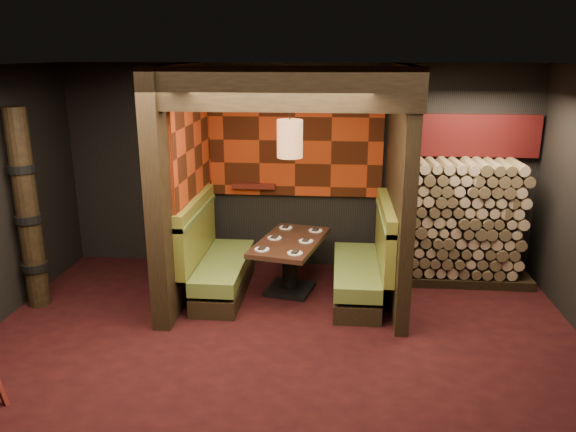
# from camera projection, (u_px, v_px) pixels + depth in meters

# --- Properties ---
(floor) EXTENTS (6.50, 5.50, 0.02)m
(floor) POSITION_uv_depth(u_px,v_px,m) (277.00, 364.00, 5.60)
(floor) COLOR black
(floor) RESTS_ON ground
(ceiling) EXTENTS (6.50, 5.50, 0.02)m
(ceiling) POSITION_uv_depth(u_px,v_px,m) (275.00, 67.00, 4.79)
(ceiling) COLOR black
(ceiling) RESTS_ON ground
(wall_back) EXTENTS (6.50, 0.02, 2.85)m
(wall_back) POSITION_uv_depth(u_px,v_px,m) (297.00, 168.00, 7.83)
(wall_back) COLOR black
(wall_back) RESTS_ON ground
(wall_front) EXTENTS (6.50, 0.02, 2.85)m
(wall_front) POSITION_uv_depth(u_px,v_px,m) (209.00, 407.00, 2.56)
(wall_front) COLOR black
(wall_front) RESTS_ON ground
(partition_left) EXTENTS (0.20, 2.20, 2.85)m
(partition_left) POSITION_uv_depth(u_px,v_px,m) (181.00, 184.00, 6.89)
(partition_left) COLOR black
(partition_left) RESTS_ON floor
(partition_right) EXTENTS (0.15, 2.10, 2.85)m
(partition_right) POSITION_uv_depth(u_px,v_px,m) (399.00, 187.00, 6.71)
(partition_right) COLOR black
(partition_right) RESTS_ON floor
(header_beam) EXTENTS (2.85, 0.18, 0.44)m
(header_beam) POSITION_uv_depth(u_px,v_px,m) (280.00, 89.00, 5.53)
(header_beam) COLOR black
(header_beam) RESTS_ON partition_left
(tapa_back_panel) EXTENTS (2.40, 0.06, 1.55)m
(tapa_back_panel) POSITION_uv_depth(u_px,v_px,m) (295.00, 140.00, 7.68)
(tapa_back_panel) COLOR #A12F0E
(tapa_back_panel) RESTS_ON wall_back
(tapa_side_panel) EXTENTS (0.04, 1.85, 1.45)m
(tapa_side_panel) POSITION_uv_depth(u_px,v_px,m) (193.00, 147.00, 6.93)
(tapa_side_panel) COLOR #A12F0E
(tapa_side_panel) RESTS_ON partition_left
(lacquer_shelf) EXTENTS (0.60, 0.12, 0.07)m
(lacquer_shelf) POSITION_uv_depth(u_px,v_px,m) (254.00, 186.00, 7.85)
(lacquer_shelf) COLOR #521710
(lacquer_shelf) RESTS_ON wall_back
(booth_bench_left) EXTENTS (0.68, 1.60, 1.14)m
(booth_bench_left) POSITION_uv_depth(u_px,v_px,m) (215.00, 263.00, 7.14)
(booth_bench_left) COLOR black
(booth_bench_left) RESTS_ON floor
(booth_bench_right) EXTENTS (0.68, 1.60, 1.14)m
(booth_bench_right) POSITION_uv_depth(u_px,v_px,m) (365.00, 268.00, 6.98)
(booth_bench_right) COLOR black
(booth_bench_right) RESTS_ON floor
(dining_table) EXTENTS (1.00, 1.45, 0.70)m
(dining_table) POSITION_uv_depth(u_px,v_px,m) (290.00, 257.00, 7.15)
(dining_table) COLOR black
(dining_table) RESTS_ON floor
(place_settings) EXTENTS (0.79, 1.16, 0.03)m
(place_settings) POSITION_uv_depth(u_px,v_px,m) (290.00, 239.00, 7.08)
(place_settings) COLOR white
(place_settings) RESTS_ON dining_table
(pendant_lamp) EXTENTS (0.31, 0.31, 1.09)m
(pendant_lamp) POSITION_uv_depth(u_px,v_px,m) (290.00, 139.00, 6.67)
(pendant_lamp) COLOR #B17346
(pendant_lamp) RESTS_ON ceiling
(totem_column) EXTENTS (0.31, 0.31, 2.40)m
(totem_column) POSITION_uv_depth(u_px,v_px,m) (28.00, 211.00, 6.57)
(totem_column) COLOR black
(totem_column) RESTS_ON floor
(firewood_stack) EXTENTS (1.73, 0.70, 1.64)m
(firewood_stack) POSITION_uv_depth(u_px,v_px,m) (467.00, 222.00, 7.42)
(firewood_stack) COLOR black
(firewood_stack) RESTS_ON floor
(mosaic_header) EXTENTS (1.83, 0.10, 0.56)m
(mosaic_header) POSITION_uv_depth(u_px,v_px,m) (469.00, 136.00, 7.43)
(mosaic_header) COLOR maroon
(mosaic_header) RESTS_ON wall_back
(bay_front_post) EXTENTS (0.08, 0.08, 2.85)m
(bay_front_post) POSITION_uv_depth(u_px,v_px,m) (404.00, 183.00, 6.95)
(bay_front_post) COLOR black
(bay_front_post) RESTS_ON floor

